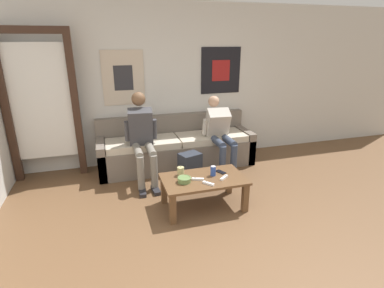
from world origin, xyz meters
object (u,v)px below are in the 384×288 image
object	(u,v)px
backpack	(190,170)
game_controller_near_right	(224,178)
game_controller_far_center	(198,179)
coffee_table	(204,183)
game_controller_near_left	(208,183)
couch	(177,149)
cell_phone	(221,172)
person_seated_teen	(220,131)
ceramic_bowl	(184,179)
pillar_candle	(181,171)
person_seated_adult	(142,135)
drink_can_blue	(213,171)

from	to	relation	value
backpack	game_controller_near_right	size ratio (longest dim) A/B	3.54
game_controller_far_center	coffee_table	bearing A→B (deg)	20.55
backpack	game_controller_near_left	size ratio (longest dim) A/B	3.55
couch	coffee_table	world-z (taller)	couch
game_controller_near_left	game_controller_far_center	world-z (taller)	same
cell_phone	person_seated_teen	bearing A→B (deg)	69.43
game_controller_near_right	game_controller_far_center	distance (m)	0.32
ceramic_bowl	game_controller_near_left	bearing A→B (deg)	-28.53
coffee_table	person_seated_teen	xyz separation A→B (m)	(0.62, 1.05, 0.31)
backpack	pillar_candle	distance (m)	0.59
game_controller_far_center	pillar_candle	bearing A→B (deg)	130.48
pillar_candle	cell_phone	xyz separation A→B (m)	(0.51, -0.07, -0.05)
person_seated_adult	game_controller_far_center	distance (m)	1.18
game_controller_far_center	person_seated_teen	bearing A→B (deg)	56.93
cell_phone	game_controller_near_right	bearing A→B (deg)	-99.26
person_seated_adult	game_controller_near_left	size ratio (longest dim) A/B	9.61
backpack	drink_can_blue	bearing A→B (deg)	-79.37
game_controller_near_left	game_controller_near_right	size ratio (longest dim) A/B	1.00
pillar_candle	cell_phone	size ratio (longest dim) A/B	0.78
pillar_candle	game_controller_near_left	size ratio (longest dim) A/B	0.89
coffee_table	person_seated_teen	size ratio (longest dim) A/B	0.89
person_seated_adult	game_controller_near_left	world-z (taller)	person_seated_adult
coffee_table	person_seated_teen	bearing A→B (deg)	59.47
drink_can_blue	game_controller_near_right	xyz separation A→B (m)	(0.10, -0.12, -0.05)
coffee_table	ceramic_bowl	bearing A→B (deg)	-170.73
backpack	person_seated_adult	bearing A→B (deg)	149.67
backpack	game_controller_far_center	distance (m)	0.70
couch	game_controller_near_left	distance (m)	1.56
couch	game_controller_near_left	world-z (taller)	couch
backpack	pillar_candle	world-z (taller)	pillar_candle
ceramic_bowl	couch	bearing A→B (deg)	79.69
game_controller_near_left	backpack	bearing A→B (deg)	88.39
game_controller_near_right	cell_phone	xyz separation A→B (m)	(0.03, 0.18, -0.01)
ceramic_bowl	cell_phone	bearing A→B (deg)	14.50
drink_can_blue	game_controller_near_left	xyz separation A→B (m)	(-0.14, -0.21, -0.05)
person_seated_teen	game_controller_near_right	size ratio (longest dim) A/B	8.51
coffee_table	person_seated_adult	bearing A→B (deg)	120.81
pillar_candle	game_controller_near_right	distance (m)	0.54
ceramic_bowl	drink_can_blue	bearing A→B (deg)	10.82
person_seated_adult	drink_can_blue	xyz separation A→B (m)	(0.73, -0.96, -0.24)
couch	ceramic_bowl	xyz separation A→B (m)	(-0.26, -1.42, 0.14)
coffee_table	game_controller_near_left	size ratio (longest dim) A/B	7.57
person_seated_teen	game_controller_far_center	xyz separation A→B (m)	(-0.70, -1.08, -0.22)
coffee_table	pillar_candle	xyz separation A→B (m)	(-0.25, 0.16, 0.12)
game_controller_near_right	drink_can_blue	bearing A→B (deg)	129.13
pillar_candle	coffee_table	bearing A→B (deg)	-32.46
person_seated_adult	couch	bearing A→B (deg)	32.70
drink_can_blue	game_controller_far_center	bearing A→B (deg)	-163.55
pillar_candle	game_controller_far_center	size ratio (longest dim) A/B	0.81
game_controller_near_left	pillar_candle	bearing A→B (deg)	126.02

